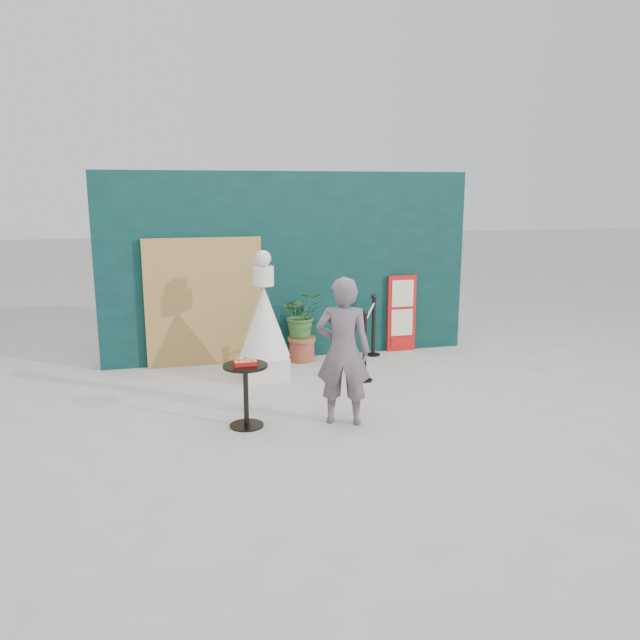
% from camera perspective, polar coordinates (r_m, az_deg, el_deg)
% --- Properties ---
extents(ground, '(60.00, 60.00, 0.00)m').
position_cam_1_polar(ground, '(7.56, 2.36, -9.28)').
color(ground, '#ADAAA5').
rests_on(ground, ground).
extents(back_wall, '(6.00, 0.30, 3.00)m').
position_cam_1_polar(back_wall, '(10.17, -2.83, 4.97)').
color(back_wall, black).
rests_on(back_wall, ground).
extents(bamboo_fence, '(1.80, 0.08, 2.00)m').
position_cam_1_polar(bamboo_fence, '(9.84, -10.54, 1.60)').
color(bamboo_fence, tan).
rests_on(bamboo_fence, ground).
extents(woman, '(0.75, 0.62, 1.76)m').
position_cam_1_polar(woman, '(7.27, 2.13, -2.86)').
color(woman, '#685962').
rests_on(woman, ground).
extents(menu_board, '(0.50, 0.07, 1.30)m').
position_cam_1_polar(menu_board, '(10.68, 7.46, 0.60)').
color(menu_board, red).
rests_on(menu_board, ground).
extents(statue, '(0.73, 0.73, 1.88)m').
position_cam_1_polar(statue, '(9.05, -5.11, -0.66)').
color(statue, silver).
rests_on(statue, ground).
extents(cafe_table, '(0.52, 0.52, 0.75)m').
position_cam_1_polar(cafe_table, '(7.31, -6.81, -5.97)').
color(cafe_table, black).
rests_on(cafe_table, ground).
extents(food_basket, '(0.26, 0.19, 0.11)m').
position_cam_1_polar(food_basket, '(7.23, -6.85, -3.78)').
color(food_basket, red).
rests_on(food_basket, cafe_table).
extents(planter, '(0.67, 0.58, 1.14)m').
position_cam_1_polar(planter, '(9.96, -1.69, -0.07)').
color(planter, brown).
rests_on(planter, ground).
extents(stanchion_barrier, '(0.84, 1.54, 1.03)m').
position_cam_1_polar(stanchion_barrier, '(9.66, 4.54, -1.49)').
color(stanchion_barrier, black).
rests_on(stanchion_barrier, ground).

